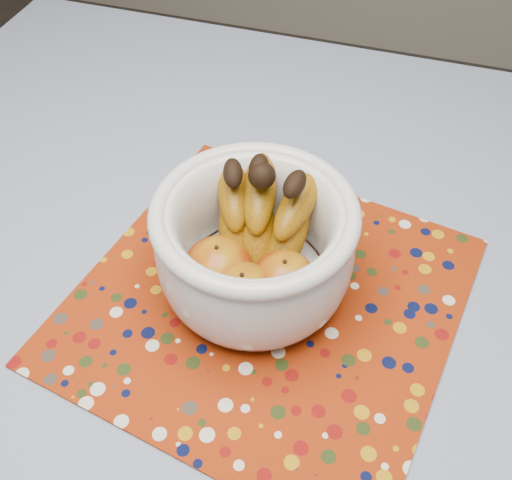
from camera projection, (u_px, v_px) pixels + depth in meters
table at (223, 343)px, 0.82m from camera, size 1.20×1.20×0.75m
tablecloth at (220, 309)px, 0.76m from camera, size 1.32×1.32×0.01m
placemat at (267, 299)px, 0.76m from camera, size 0.52×0.52×0.00m
fruit_bowl at (256, 240)px, 0.71m from camera, size 0.24×0.24×0.18m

